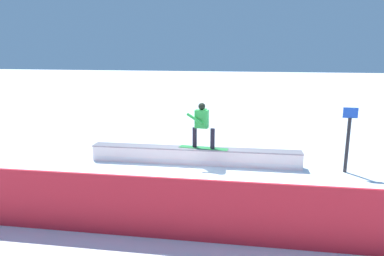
{
  "coord_description": "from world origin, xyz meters",
  "views": [
    {
      "loc": [
        -2.15,
        10.17,
        3.4
      ],
      "look_at": [
        -0.15,
        0.99,
        1.38
      ],
      "focal_mm": 31.99,
      "sensor_mm": 36.0,
      "label": 1
    }
  ],
  "objects": [
    {
      "name": "ground_plane",
      "position": [
        0.0,
        0.0,
        0.0
      ],
      "size": [
        120.0,
        120.0,
        0.0
      ],
      "primitive_type": "plane",
      "color": "white"
    },
    {
      "name": "grind_box",
      "position": [
        0.0,
        0.0,
        0.24
      ],
      "size": [
        6.64,
        0.88,
        0.53
      ],
      "color": "white",
      "rests_on": "ground_plane"
    },
    {
      "name": "snowboarder",
      "position": [
        -0.25,
        -0.02,
        1.3
      ],
      "size": [
        1.57,
        0.42,
        1.43
      ],
      "color": "green",
      "rests_on": "grind_box"
    },
    {
      "name": "safety_fence",
      "position": [
        0.0,
        4.56,
        0.61
      ],
      "size": [
        10.59,
        0.72,
        1.21
      ],
      "primitive_type": "cube",
      "rotation": [
        0.0,
        0.0,
        0.06
      ],
      "color": "red",
      "rests_on": "ground_plane"
    },
    {
      "name": "trail_marker",
      "position": [
        -4.52,
        -0.18,
        1.03
      ],
      "size": [
        0.4,
        0.1,
        1.93
      ],
      "color": "#262628",
      "rests_on": "ground_plane"
    }
  ]
}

